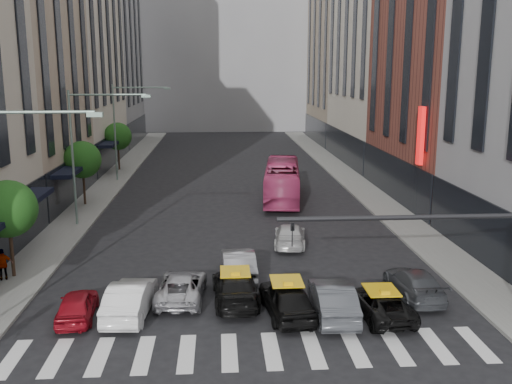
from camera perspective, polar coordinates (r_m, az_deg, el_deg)
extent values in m
plane|color=black|center=(21.06, 0.26, -17.52)|extent=(160.00, 160.00, 0.00)
cube|color=slate|center=(50.40, -15.39, -0.20)|extent=(3.00, 96.00, 0.15)
cube|color=slate|center=(50.99, 10.82, 0.16)|extent=(3.00, 96.00, 0.15)
cube|color=tan|center=(48.88, -23.15, 13.00)|extent=(8.00, 16.00, 24.00)
cube|color=gray|center=(84.86, -14.96, 14.78)|extent=(8.00, 18.00, 30.00)
cube|color=brown|center=(48.90, 18.81, 14.49)|extent=(8.00, 18.00, 26.00)
cube|color=tan|center=(85.33, 8.87, 14.34)|extent=(8.00, 18.00, 28.00)
cube|color=gray|center=(103.55, -3.20, 16.25)|extent=(30.00, 10.00, 36.00)
cylinder|color=black|center=(31.38, -23.27, -5.00)|extent=(0.18, 0.18, 3.15)
sphere|color=#194714|center=(30.90, -23.56, -1.56)|extent=(2.88, 2.88, 2.88)
cylinder|color=black|center=(46.31, -16.83, 0.75)|extent=(0.18, 0.18, 3.15)
sphere|color=#194714|center=(45.99, -16.97, 3.11)|extent=(2.88, 2.88, 2.88)
cylinder|color=black|center=(61.79, -13.57, 3.66)|extent=(0.18, 0.18, 3.15)
sphere|color=#194714|center=(61.54, -13.66, 5.44)|extent=(2.88, 2.88, 2.88)
cylinder|color=gray|center=(23.45, -21.85, 7.42)|extent=(5.00, 0.12, 0.12)
cube|color=gray|center=(22.82, -15.81, 7.47)|extent=(0.60, 0.25, 0.18)
cylinder|color=gray|center=(39.89, -17.85, 3.20)|extent=(0.16, 0.16, 9.00)
cylinder|color=gray|center=(38.97, -14.64, 9.40)|extent=(5.00, 0.12, 0.12)
cube|color=gray|center=(38.59, -10.94, 9.40)|extent=(0.60, 0.25, 0.18)
cylinder|color=gray|center=(55.43, -13.93, 5.76)|extent=(0.16, 0.16, 9.00)
cylinder|color=gray|center=(54.76, -11.53, 10.20)|extent=(5.00, 0.12, 0.12)
cube|color=gray|center=(54.49, -8.88, 10.19)|extent=(0.60, 0.25, 0.18)
cylinder|color=black|center=(19.12, 17.18, -2.40)|extent=(10.00, 0.16, 0.16)
imported|color=black|center=(18.15, 3.66, -4.27)|extent=(0.13, 0.16, 0.80)
cube|color=red|center=(40.95, 16.15, 5.42)|extent=(0.30, 0.70, 4.00)
imported|color=maroon|center=(25.85, -17.45, -10.74)|extent=(1.74, 3.77, 1.25)
imported|color=white|center=(25.60, -12.47, -10.35)|extent=(1.92, 4.73, 1.53)
imported|color=#AEADB3|center=(26.89, -7.47, -9.34)|extent=(2.34, 4.64, 1.26)
imported|color=black|center=(26.39, -2.08, -9.46)|extent=(2.21, 5.03, 1.44)
imported|color=black|center=(25.04, 3.07, -10.57)|extent=(2.40, 4.71, 1.54)
imported|color=#3F4146|center=(25.13, 7.68, -10.58)|extent=(1.76, 4.71, 1.54)
imported|color=black|center=(25.50, 12.36, -10.84)|extent=(2.35, 4.45, 1.19)
imported|color=#3D4044|center=(27.94, 15.53, -8.78)|extent=(1.96, 4.63, 1.33)
imported|color=gray|center=(29.27, -1.79, -7.17)|extent=(1.77, 4.68, 1.52)
imported|color=#B9B9B9|center=(34.65, 3.41, -4.30)|extent=(2.40, 4.68, 1.30)
imported|color=#B83667|center=(46.46, 2.64, 1.09)|extent=(3.98, 11.51, 3.14)
imported|color=gray|center=(31.20, -23.98, -6.63)|extent=(1.02, 0.73, 1.61)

